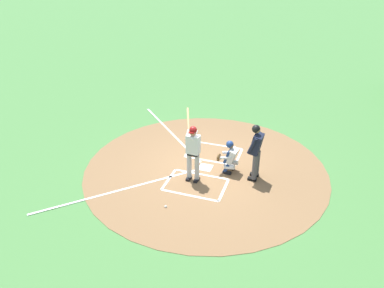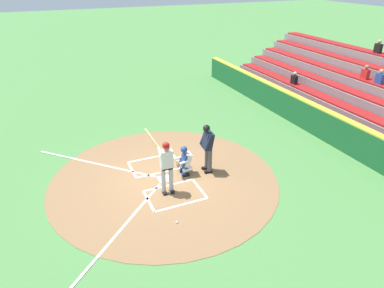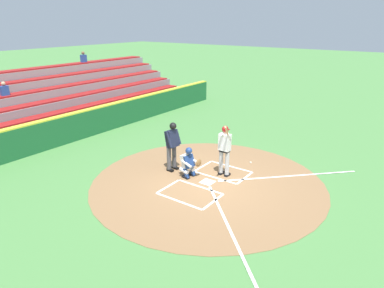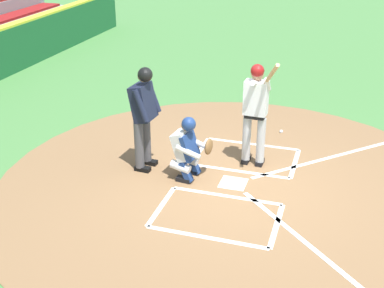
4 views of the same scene
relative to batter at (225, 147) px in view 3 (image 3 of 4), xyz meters
name	(u,v)px [view 3 (image 3 of 4)]	position (x,y,z in m)	size (l,w,h in m)	color
ground_plane	(208,182)	(0.80, -0.18, -1.10)	(120.00, 120.00, 0.00)	#4C8442
dirt_circle	(208,182)	(0.80, -0.18, -1.09)	(8.00, 8.00, 0.01)	olive
home_plate_and_chalk	(230,189)	(0.80, 0.70, -1.08)	(7.93, 4.91, 0.01)	white
batter	(225,147)	(0.00, 0.00, 0.00)	(0.95, 0.68, 2.13)	#BCBCBC
catcher	(189,162)	(0.82, -0.97, -0.51)	(0.59, 0.66, 1.13)	black
plate_umpire	(172,143)	(0.70, -1.80, -0.02)	(0.60, 0.44, 1.86)	#4C4C51
baseball	(251,162)	(-1.59, 0.27, -1.06)	(0.07, 0.07, 0.07)	white
backstop_wall	(71,127)	(0.80, -7.68, -0.45)	(22.00, 0.36, 1.31)	#1E6033
bleacher_stand	(25,108)	(0.80, -11.51, -0.10)	(20.00, 5.10, 3.45)	gray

